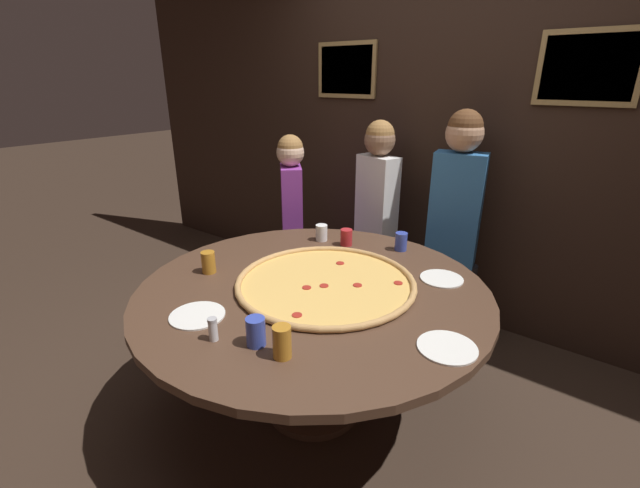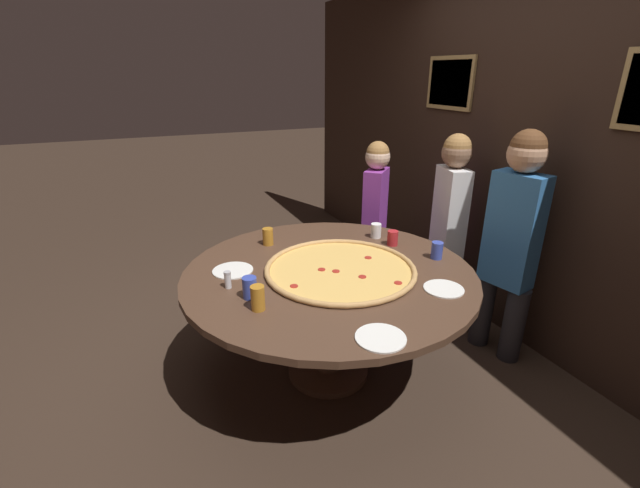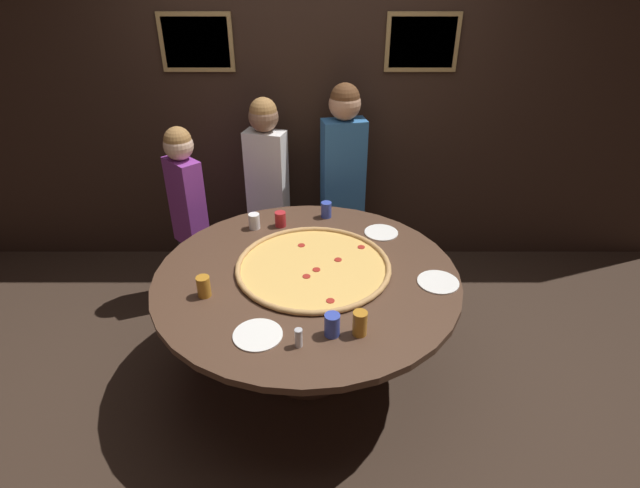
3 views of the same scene
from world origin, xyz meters
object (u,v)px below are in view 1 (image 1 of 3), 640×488
Objects in this scene: diner_side_right at (376,208)px; drink_cup_far_right at (346,237)px; white_plate_left_side at (442,279)px; diner_centre_back at (455,215)px; dining_table at (313,307)px; drink_cup_near_left at (401,242)px; condiment_shaker at (213,329)px; giant_pizza at (326,282)px; white_plate_far_back at (447,347)px; drink_cup_centre_back at (208,262)px; drink_cup_by_shaker at (282,342)px; drink_cup_front_edge at (322,233)px; drink_cup_far_left at (256,332)px; diner_far_right at (292,213)px; white_plate_near_front at (197,315)px.

drink_cup_far_right is at bearing 119.09° from diner_side_right.
diner_centre_back is (-0.22, 0.71, 0.12)m from white_plate_left_side.
dining_table is 15.96× the size of drink_cup_near_left.
diner_centre_back is (0.27, 1.77, 0.08)m from condiment_shaker.
drink_cup_far_right is 0.75m from diner_centre_back.
giant_pizza is 8.28× the size of drink_cup_near_left.
white_plate_far_back is at bearing 98.66° from diner_centre_back.
giant_pizza is at bearing 124.05° from diner_side_right.
giant_pizza is 1.14m from diner_centre_back.
giant_pizza reaches higher than white_plate_far_back.
dining_table is 1.13× the size of diner_centre_back.
drink_cup_far_right is 0.46× the size of white_plate_left_side.
drink_cup_by_shaker reaches higher than drink_cup_centre_back.
white_plate_far_back is (1.08, -0.62, -0.05)m from drink_cup_front_edge.
drink_cup_far_left is 1.20× the size of condiment_shaker.
drink_cup_far_right is 0.73m from diner_far_right.
drink_cup_centre_back is (-0.35, -0.77, 0.01)m from drink_cup_far_right.
diner_side_right is at bearing 108.27° from giant_pizza.
drink_cup_by_shaker reaches higher than white_plate_near_front.
drink_cup_far_left is 0.08× the size of diner_side_right.
drink_cup_front_edge is at bearing 175.27° from white_plate_left_side.
diner_far_right is (-1.13, 1.34, -0.05)m from drink_cup_by_shaker.
dining_table is 0.15m from giant_pizza.
diner_far_right reaches higher than drink_cup_far_right.
giant_pizza is at bearing 24.59° from drink_cup_centre_back.
diner_far_right reaches higher than drink_cup_centre_back.
giant_pizza is 0.68× the size of diner_far_right.
drink_cup_front_edge reaches higher than dining_table.
diner_side_right is (-1.05, 1.24, 0.07)m from white_plate_far_back.
drink_cup_far_right is (-0.19, 0.56, 0.17)m from dining_table.
drink_cup_far_left is at bearing -75.60° from dining_table.
drink_cup_centre_back is 1.27m from white_plate_far_back.
drink_cup_far_right is 0.93× the size of drink_cup_near_left.
condiment_shaker is at bearing -163.50° from drink_cup_by_shaker.
drink_cup_centre_back reaches higher than giant_pizza.
giant_pizza is (0.04, 0.06, 0.13)m from dining_table.
drink_cup_front_edge is 1.18m from condiment_shaker.
drink_cup_near_left is at bearing 62.62° from diner_centre_back.
giant_pizza is at bearing 111.81° from drink_cup_by_shaker.
white_plate_near_front is (-0.69, -0.99, 0.00)m from white_plate_left_side.
diner_centre_back is 1.15× the size of diner_far_right.
diner_side_right is (-0.58, -0.02, -0.05)m from diner_centre_back.
diner_centre_back is (0.12, 1.69, 0.07)m from drink_cup_far_left.
drink_cup_far_left is at bearing -24.87° from drink_cup_centre_back.
giant_pizza is 3.92× the size of white_plate_far_back.
diner_centre_back is at bearing 54.53° from drink_cup_far_right.
diner_side_right is at bearing 133.84° from drink_cup_near_left.
condiment_shaker is at bearing -114.99° from white_plate_left_side.
dining_table is at bearing 117.27° from drink_cup_by_shaker.
drink_cup_far_left is 0.36m from white_plate_near_front.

